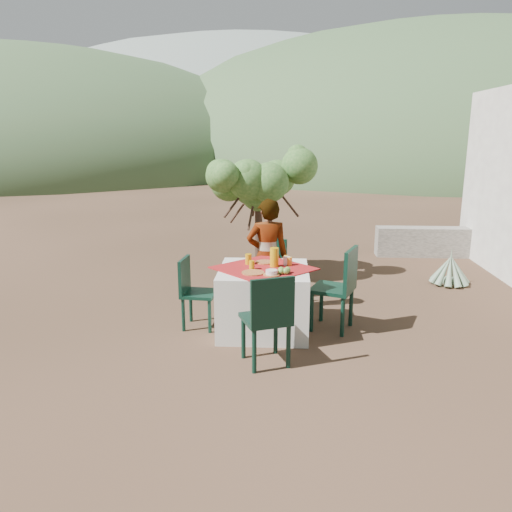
# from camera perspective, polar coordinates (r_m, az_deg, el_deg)

# --- Properties ---
(ground) EXTENTS (160.00, 160.00, 0.00)m
(ground) POSITION_cam_1_polar(r_m,az_deg,el_deg) (6.43, -1.82, -6.81)
(ground) COLOR #312216
(ground) RESTS_ON ground
(table) EXTENTS (1.30, 1.30, 0.76)m
(table) POSITION_cam_1_polar(r_m,az_deg,el_deg) (5.84, 0.87, -4.97)
(table) COLOR white
(table) RESTS_ON ground
(chair_far) EXTENTS (0.51, 0.51, 0.86)m
(chair_far) POSITION_cam_1_polar(r_m,az_deg,el_deg) (6.86, 1.64, -1.27)
(chair_far) COLOR black
(chair_far) RESTS_ON ground
(chair_near) EXTENTS (0.57, 0.57, 0.95)m
(chair_near) POSITION_cam_1_polar(r_m,az_deg,el_deg) (4.90, 1.42, -6.91)
(chair_near) COLOR black
(chair_near) RESTS_ON ground
(chair_left) EXTENTS (0.42, 0.42, 0.85)m
(chair_left) POSITION_cam_1_polar(r_m,az_deg,el_deg) (5.96, -7.17, -3.79)
(chair_left) COLOR black
(chair_left) RESTS_ON ground
(chair_right) EXTENTS (0.60, 0.60, 1.00)m
(chair_right) POSITION_cam_1_polar(r_m,az_deg,el_deg) (5.88, 9.53, -3.28)
(chair_right) COLOR black
(chair_right) RESTS_ON ground
(person) EXTENTS (0.60, 0.46, 1.48)m
(person) POSITION_cam_1_polar(r_m,az_deg,el_deg) (6.39, 1.32, 0.00)
(person) COLOR #8C6651
(person) RESTS_ON ground
(shrub_tree) EXTENTS (1.55, 1.52, 1.82)m
(shrub_tree) POSITION_cam_1_polar(r_m,az_deg,el_deg) (7.80, 0.75, 7.75)
(shrub_tree) COLOR #402A20
(shrub_tree) RESTS_ON ground
(agave) EXTENTS (0.61, 0.59, 0.64)m
(agave) POSITION_cam_1_polar(r_m,az_deg,el_deg) (8.23, 21.29, -1.56)
(agave) COLOR gray
(agave) RESTS_ON ground
(stone_wall) EXTENTS (2.60, 0.35, 0.55)m
(stone_wall) POSITION_cam_1_polar(r_m,az_deg,el_deg) (10.07, 20.88, 1.50)
(stone_wall) COLOR gray
(stone_wall) RESTS_ON ground
(hill_near_left) EXTENTS (40.00, 40.00, 16.00)m
(hill_near_left) POSITION_cam_1_polar(r_m,az_deg,el_deg) (40.55, -24.25, 9.38)
(hill_near_left) COLOR #365530
(hill_near_left) RESTS_ON ground
(hill_near_right) EXTENTS (48.00, 48.00, 20.00)m
(hill_near_right) POSITION_cam_1_polar(r_m,az_deg,el_deg) (43.58, 18.85, 10.07)
(hill_near_right) COLOR #365530
(hill_near_right) RESTS_ON ground
(hill_far_center) EXTENTS (60.00, 60.00, 24.00)m
(hill_far_center) POSITION_cam_1_polar(r_m,az_deg,el_deg) (58.21, -1.19, 11.53)
(hill_far_center) COLOR slate
(hill_far_center) RESTS_ON ground
(plate_far) EXTENTS (0.22, 0.22, 0.01)m
(plate_far) POSITION_cam_1_polar(r_m,az_deg,el_deg) (5.96, 0.98, -0.70)
(plate_far) COLOR brown
(plate_far) RESTS_ON table
(plate_near) EXTENTS (0.25, 0.25, 0.01)m
(plate_near) POSITION_cam_1_polar(r_m,az_deg,el_deg) (5.51, -0.34, -1.92)
(plate_near) COLOR brown
(plate_near) RESTS_ON table
(glass_far) EXTENTS (0.08, 0.08, 0.12)m
(glass_far) POSITION_cam_1_polar(r_m,az_deg,el_deg) (5.88, -0.87, -0.35)
(glass_far) COLOR #D19A0D
(glass_far) RESTS_ON table
(glass_near) EXTENTS (0.06, 0.06, 0.10)m
(glass_near) POSITION_cam_1_polar(r_m,az_deg,el_deg) (5.65, -0.48, -1.04)
(glass_near) COLOR #D19A0D
(glass_near) RESTS_ON table
(juice_pitcher) EXTENTS (0.10, 0.10, 0.22)m
(juice_pitcher) POSITION_cam_1_polar(r_m,az_deg,el_deg) (5.76, 2.10, -0.14)
(juice_pitcher) COLOR #D19A0D
(juice_pitcher) RESTS_ON table
(bowl_plate) EXTENTS (0.19, 0.19, 0.01)m
(bowl_plate) POSITION_cam_1_polar(r_m,az_deg,el_deg) (5.43, 1.79, -2.15)
(bowl_plate) COLOR brown
(bowl_plate) RESTS_ON table
(white_bowl) EXTENTS (0.13, 0.13, 0.05)m
(white_bowl) POSITION_cam_1_polar(r_m,az_deg,el_deg) (5.43, 1.79, -1.84)
(white_bowl) COLOR silver
(white_bowl) RESTS_ON bowl_plate
(jar_left) EXTENTS (0.06, 0.06, 0.10)m
(jar_left) POSITION_cam_1_polar(r_m,az_deg,el_deg) (5.84, 3.86, -0.60)
(jar_left) COLOR orange
(jar_left) RESTS_ON table
(jar_right) EXTENTS (0.05, 0.05, 0.08)m
(jar_right) POSITION_cam_1_polar(r_m,az_deg,el_deg) (5.99, 3.46, -0.32)
(jar_right) COLOR orange
(jar_right) RESTS_ON table
(napkin_holder) EXTENTS (0.08, 0.06, 0.10)m
(napkin_holder) POSITION_cam_1_polar(r_m,az_deg,el_deg) (5.85, 3.52, -0.56)
(napkin_holder) COLOR silver
(napkin_holder) RESTS_ON table
(fruit_cluster) EXTENTS (0.14, 0.13, 0.07)m
(fruit_cluster) POSITION_cam_1_polar(r_m,az_deg,el_deg) (5.49, 3.20, -1.67)
(fruit_cluster) COLOR olive
(fruit_cluster) RESTS_ON table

